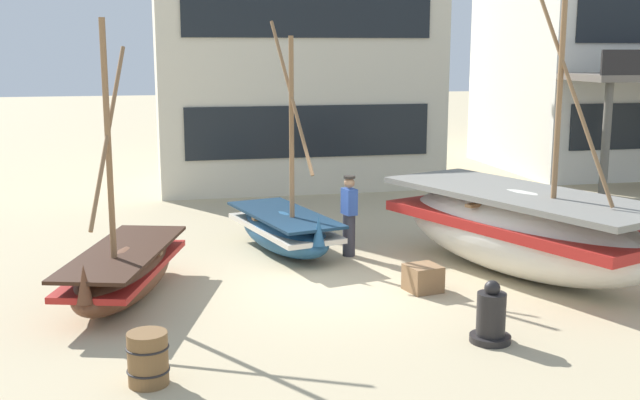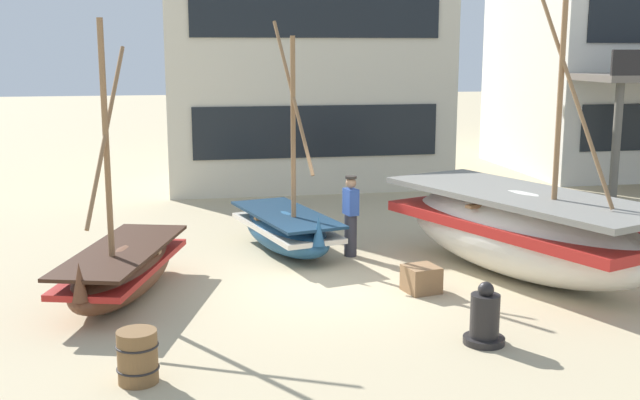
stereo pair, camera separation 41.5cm
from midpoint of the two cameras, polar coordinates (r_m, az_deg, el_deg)
The scene contains 10 objects.
ground_plane at distance 14.30m, azimuth 1.60°, elevation -6.28°, with size 120.00×120.00×0.00m, color tan.
fishing_boat_near_left at distance 13.93m, azimuth -13.37°, elevation -4.93°, with size 2.28×4.02×4.72m.
fishing_boat_centre_large at distance 15.24m, azimuth 15.34°, elevation -2.16°, with size 4.07×6.13×6.54m.
fishing_boat_far_right at distance 16.55m, azimuth -1.76°, elevation -2.14°, with size 2.08×3.64×4.81m.
fisherman_by_hull at distance 16.12m, azimuth 2.99°, elevation -1.23°, with size 0.29×0.40×1.68m.
capstan_winch at distance 11.79m, azimuth 12.92°, elevation -8.48°, with size 0.61×0.61×0.94m.
wooden_barrel at distance 10.47m, azimuth -12.04°, elevation -11.12°, with size 0.56×0.56×0.70m.
cargo_crate at distance 14.03m, azimuth 8.24°, elevation -5.72°, with size 0.56×0.56×0.47m, color olive.
harbor_building_main at distance 25.14m, azimuth -0.84°, elevation 9.48°, with size 8.87×5.41×7.11m.
harbor_building_annex at distance 29.71m, azimuth 21.12°, elevation 8.79°, with size 7.40×9.18×6.91m.
Camera 2 is at (-2.76, -13.36, 4.26)m, focal length 43.87 mm.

